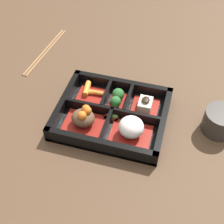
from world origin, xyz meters
TOP-DOWN VIEW (x-y plane):
  - ground_plane at (0.00, 0.00)m, footprint 3.00×3.00m
  - bento_base at (0.00, 0.00)m, footprint 0.26×0.22m
  - bento_rim at (-0.00, -0.00)m, footprint 0.26×0.22m
  - bowl_rice at (-0.06, 0.04)m, footprint 0.10×0.07m
  - bowl_stew at (0.06, 0.04)m, footprint 0.10×0.07m
  - bowl_tofu at (-0.07, -0.05)m, footprint 0.07×0.07m
  - bowl_greens at (-0.00, -0.05)m, footprint 0.04×0.07m
  - bowl_carrots at (0.07, -0.05)m, footprint 0.07×0.07m
  - bowl_pickles at (-0.00, -0.00)m, footprint 0.04×0.04m
  - tea_cup at (-0.25, -0.04)m, footprint 0.08×0.08m
  - chopsticks at (0.27, -0.20)m, footprint 0.04×0.24m

SIDE VIEW (x-z plane):
  - ground_plane at x=0.00m, z-range 0.00..0.00m
  - chopsticks at x=0.27m, z-range 0.00..0.01m
  - bento_base at x=0.00m, z-range 0.00..0.01m
  - bowl_pickles at x=0.00m, z-range 0.01..0.02m
  - bowl_carrots at x=0.07m, z-range 0.01..0.03m
  - bento_rim at x=0.00m, z-range 0.00..0.04m
  - bowl_tofu at x=-0.07m, z-range 0.00..0.04m
  - bowl_greens at x=0.00m, z-range 0.01..0.05m
  - tea_cup at x=-0.25m, z-range 0.00..0.06m
  - bowl_stew at x=0.06m, z-range 0.00..0.06m
  - bowl_rice at x=-0.06m, z-range 0.01..0.06m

